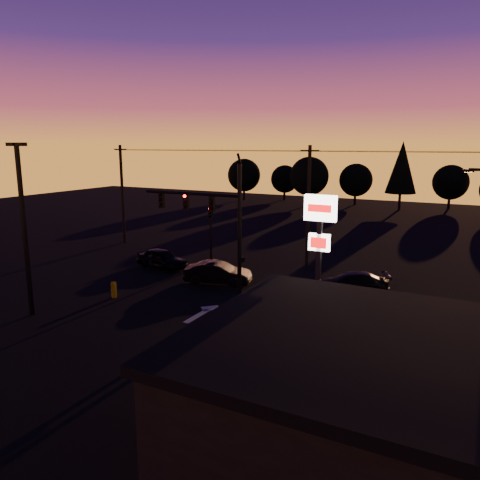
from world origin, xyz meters
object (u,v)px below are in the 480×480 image
Objects in this scene: secondary_signal at (211,226)px; bollard at (114,290)px; pylon_sign at (319,236)px; parking_lot_light at (23,219)px; car_right at (351,283)px; car_mid at (218,273)px; traffic_signal_mast at (215,217)px; car_left at (162,258)px; suv_parked at (366,370)px.

bollard is at bearing -93.62° from secondary_signal.
pylon_sign reaches higher than bollard.
parking_lot_light reaches higher than pylon_sign.
pylon_sign is at bearing -20.78° from car_right.
traffic_signal_mast is at bearing -167.59° from car_mid.
parking_lot_light reaches higher than secondary_signal.
car_mid reaches higher than car_right.
suv_parked is at bearing -112.98° from car_left.
bollard is 7.11m from car_left.
pylon_sign is 1.34× the size of suv_parked.
traffic_signal_mast is at bearing 43.37° from parking_lot_light.
traffic_signal_mast is 10.19m from parking_lot_light.
car_left is 5.95m from car_mid.
secondary_signal is at bearing 140.23° from pylon_sign.
secondary_signal is at bearing -126.12° from car_right.
car_mid is (5.95, 9.70, -4.54)m from parking_lot_light.
pylon_sign reaches higher than suv_parked.
secondary_signal is 0.64× the size of pylon_sign.
car_left is (0.20, 11.24, -4.56)m from parking_lot_light.
pylon_sign reaches higher than car_left.
pylon_sign is at bearing -107.19° from car_left.
car_left is at bearing 149.47° from traffic_signal_mast.
car_mid is at bearing 151.05° from suv_parked.
bollard is 6.76m from car_mid.
suv_parked is (11.80, -9.02, -0.02)m from car_mid.
traffic_signal_mast is at bearing 25.68° from bollard.
car_right is (11.76, -2.80, -2.19)m from secondary_signal.
parking_lot_light is 12.25m from car_mid.
suv_parked reaches higher than car_right.
bollard is 14.42m from car_right.
parking_lot_light reaches higher than suv_parked.
traffic_signal_mast is 5.21m from car_mid.
pylon_sign is (12.00, -9.99, 2.05)m from secondary_signal.
parking_lot_light is at bearing -172.97° from car_left.
car_left is at bearing 157.41° from suv_parked.
traffic_signal_mast is at bearing -112.48° from car_left.
car_right is (12.40, 7.35, 0.20)m from bollard.
car_right is (-0.24, 7.18, -4.25)m from pylon_sign.
parking_lot_light is at bearing -169.35° from suv_parked.
traffic_signal_mast is 1.86× the size of car_right.
traffic_signal_mast is 1.95× the size of car_mid.
bollard is 0.21× the size of car_mid.
secondary_signal reaches higher than suv_parked.
parking_lot_light is 18.34m from suv_parked.
pylon_sign is 1.48× the size of car_right.
bollard is 16.30m from suv_parked.
car_left is at bearing 88.97° from parking_lot_light.
parking_lot_light is at bearing -136.63° from traffic_signal_mast.
bollard is at bearing -158.48° from car_left.
traffic_signal_mast is 9.13× the size of bollard.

